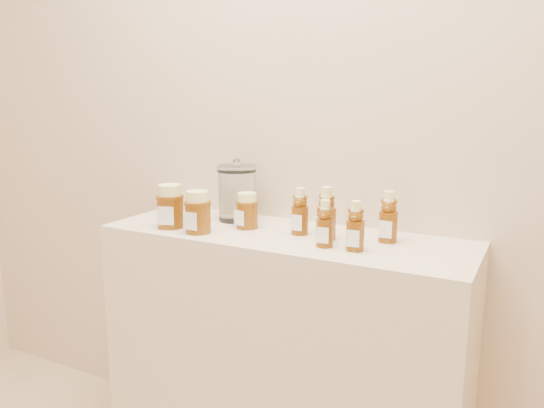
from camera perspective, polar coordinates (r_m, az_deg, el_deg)
The scene contains 11 objects.
wall_back at distance 1.83m, azimuth 4.17°, elevation 12.04°, with size 3.50×0.02×2.70m, color tan.
display_table at distance 1.87m, azimuth 1.17°, elevation -16.63°, with size 1.20×0.40×0.90m, color beige.
bear_bottle_back_left at distance 1.68m, azimuth 3.03°, elevation -0.45°, with size 0.06×0.06×0.17m, color #592B07, non-canonical shape.
bear_bottle_back_mid at distance 1.63m, azimuth 5.89°, elevation -0.64°, with size 0.06×0.06×0.18m, color #592B07, non-canonical shape.
bear_bottle_back_right at distance 1.63m, azimuth 12.43°, elevation -1.00°, with size 0.06×0.06×0.18m, color #592B07, non-canonical shape.
bear_bottle_front_left at distance 1.55m, azimuth 5.72°, elevation -1.76°, with size 0.05×0.05×0.16m, color #592B07, non-canonical shape.
bear_bottle_front_right at distance 1.52m, azimuth 8.98°, elevation -1.99°, with size 0.06×0.06×0.16m, color #592B07, non-canonical shape.
honey_jar_left at distance 1.80m, azimuth -10.88°, elevation -0.23°, with size 0.09×0.09×0.15m, color #592B07, non-canonical shape.
honey_jar_back at distance 1.76m, azimuth -2.70°, elevation -0.71°, with size 0.08×0.08×0.12m, color #592B07, non-canonical shape.
honey_jar_front at distance 1.72m, azimuth -7.99°, elevation -0.85°, with size 0.09×0.09×0.14m, color #592B07, non-canonical shape.
glass_canister at distance 1.87m, azimuth -3.78°, elevation 1.46°, with size 0.14×0.14×0.21m, color white, non-canonical shape.
Camera 1 is at (0.74, 0.08, 1.34)m, focal length 35.00 mm.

